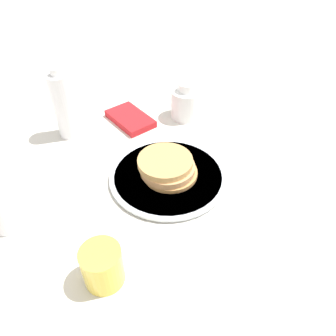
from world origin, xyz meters
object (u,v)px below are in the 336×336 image
object	(u,v)px
juice_glass	(102,266)
water_bottle_near	(64,106)
pancake_stack	(168,167)
cream_jug	(186,103)
plate	(168,176)

from	to	relation	value
juice_glass	water_bottle_near	size ratio (longest dim) A/B	0.41
pancake_stack	water_bottle_near	xyz separation A→B (m)	(-0.25, -0.22, 0.06)
cream_jug	water_bottle_near	xyz separation A→B (m)	(0.00, -0.35, 0.05)
juice_glass	pancake_stack	bearing A→B (deg)	141.59
plate	pancake_stack	xyz separation A→B (m)	(-0.00, -0.00, 0.03)
juice_glass	water_bottle_near	bearing A→B (deg)	-175.48
cream_jug	pancake_stack	bearing A→B (deg)	-26.56
pancake_stack	cream_jug	xyz separation A→B (m)	(-0.25, 0.13, 0.01)
cream_jug	water_bottle_near	bearing A→B (deg)	-89.69
pancake_stack	water_bottle_near	bearing A→B (deg)	-138.47
juice_glass	water_bottle_near	world-z (taller)	water_bottle_near
juice_glass	cream_jug	size ratio (longest dim) A/B	0.73
pancake_stack	water_bottle_near	size ratio (longest dim) A/B	0.72
plate	cream_jug	xyz separation A→B (m)	(-0.26, 0.13, 0.04)
juice_glass	cream_jug	xyz separation A→B (m)	(-0.49, 0.31, 0.01)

